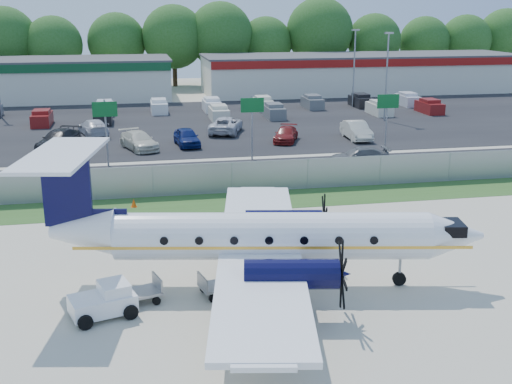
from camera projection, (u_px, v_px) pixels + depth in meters
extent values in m
plane|color=beige|center=(282.00, 280.00, 27.96)|extent=(170.00, 170.00, 0.00)
cube|color=#2D561E|center=(237.00, 201.00, 39.28)|extent=(170.00, 4.00, 0.02)
cube|color=black|center=(221.00, 174.00, 45.89)|extent=(170.00, 8.00, 0.02)
cube|color=black|center=(193.00, 124.00, 65.70)|extent=(170.00, 32.00, 0.02)
cube|color=gray|center=(232.00, 178.00, 40.90)|extent=(120.00, 0.02, 1.90)
cube|color=gray|center=(232.00, 163.00, 40.63)|extent=(120.00, 0.06, 0.06)
cube|color=gray|center=(232.00, 192.00, 41.16)|extent=(120.00, 0.06, 0.06)
cube|color=silver|center=(361.00, 74.00, 90.56)|extent=(44.00, 12.00, 5.00)
cube|color=#474749|center=(361.00, 55.00, 89.84)|extent=(44.40, 12.40, 0.24)
cube|color=maroon|center=(377.00, 63.00, 84.25)|extent=(44.00, 0.20, 1.00)
cylinder|color=gray|center=(106.00, 133.00, 47.50)|extent=(0.14, 0.14, 5.00)
cube|color=#0C5923|center=(105.00, 109.00, 46.87)|extent=(1.80, 0.08, 1.10)
cylinder|color=gray|center=(252.00, 128.00, 49.53)|extent=(0.14, 0.14, 5.00)
cube|color=#0C5923|center=(252.00, 105.00, 48.89)|extent=(1.80, 0.08, 1.10)
cylinder|color=gray|center=(386.00, 123.00, 51.55)|extent=(0.14, 0.14, 5.00)
cube|color=#0C5923|center=(388.00, 101.00, 50.92)|extent=(1.80, 0.08, 1.10)
cylinder|color=gray|center=(386.00, 78.00, 66.26)|extent=(0.18, 0.18, 9.00)
cube|color=gray|center=(389.00, 33.00, 65.02)|extent=(0.90, 0.35, 0.18)
cylinder|color=gray|center=(354.00, 69.00, 75.69)|extent=(0.18, 0.18, 9.00)
cube|color=gray|center=(356.00, 30.00, 74.45)|extent=(0.90, 0.35, 0.18)
cylinder|color=white|center=(272.00, 236.00, 26.77)|extent=(13.20, 4.36, 1.99)
cone|color=white|center=(455.00, 236.00, 26.82)|extent=(2.63, 2.38, 1.99)
cone|color=white|center=(83.00, 232.00, 26.66)|extent=(3.04, 2.45, 1.99)
cube|color=black|center=(451.00, 227.00, 26.71)|extent=(1.18, 1.51, 0.47)
cube|color=white|center=(260.00, 249.00, 26.92)|extent=(6.68, 18.69, 0.23)
cylinder|color=black|center=(291.00, 274.00, 23.97)|extent=(3.70, 1.79, 1.15)
cylinder|color=black|center=(284.00, 222.00, 29.80)|extent=(3.70, 1.79, 1.15)
cube|color=black|center=(67.00, 191.00, 26.16)|extent=(1.99, 0.55, 3.03)
cube|color=white|center=(61.00, 155.00, 25.75)|extent=(3.66, 6.83, 0.15)
cylinder|color=gray|center=(400.00, 270.00, 27.23)|extent=(0.13, 0.13, 1.36)
cylinder|color=black|center=(399.00, 279.00, 27.34)|extent=(0.61, 0.29, 0.59)
cylinder|color=black|center=(261.00, 311.00, 24.38)|extent=(0.73, 0.53, 0.67)
cylinder|color=black|center=(259.00, 252.00, 30.20)|extent=(0.73, 0.53, 0.67)
cube|color=white|center=(103.00, 303.00, 24.52)|extent=(2.72, 2.08, 0.67)
cube|color=white|center=(114.00, 288.00, 24.60)|extent=(1.38, 1.50, 0.48)
cube|color=black|center=(125.00, 286.00, 24.79)|extent=(0.48, 1.06, 0.38)
cylinder|color=black|center=(85.00, 322.00, 23.56)|extent=(0.61, 0.37, 0.58)
cylinder|color=black|center=(76.00, 306.00, 24.83)|extent=(0.61, 0.37, 0.58)
cylinder|color=black|center=(131.00, 312.00, 24.35)|extent=(0.61, 0.37, 0.58)
cylinder|color=black|center=(119.00, 297.00, 25.62)|extent=(0.61, 0.37, 0.58)
cube|color=gray|center=(223.00, 285.00, 26.43)|extent=(2.09, 1.53, 0.11)
cube|color=gray|center=(202.00, 282.00, 25.99)|extent=(0.34, 1.11, 0.56)
cube|color=gray|center=(243.00, 275.00, 26.71)|extent=(0.34, 1.11, 0.56)
cylinder|color=black|center=(213.00, 298.00, 25.78)|extent=(0.35, 0.19, 0.34)
cylinder|color=black|center=(204.00, 289.00, 26.68)|extent=(0.35, 0.19, 0.34)
cylinder|color=black|center=(243.00, 293.00, 26.31)|extent=(0.35, 0.19, 0.34)
cylinder|color=black|center=(233.00, 283.00, 27.21)|extent=(0.35, 0.19, 0.34)
cube|color=gray|center=(136.00, 293.00, 25.63)|extent=(2.15, 1.64, 0.11)
cube|color=gray|center=(113.00, 291.00, 25.15)|extent=(0.40, 1.12, 0.57)
cube|color=gray|center=(157.00, 282.00, 25.95)|extent=(0.40, 1.12, 0.57)
cylinder|color=black|center=(124.00, 308.00, 24.95)|extent=(0.36, 0.21, 0.34)
cylinder|color=black|center=(116.00, 298.00, 25.85)|extent=(0.36, 0.21, 0.34)
cylinder|color=black|center=(157.00, 301.00, 25.55)|extent=(0.36, 0.21, 0.34)
cylinder|color=black|center=(148.00, 291.00, 26.44)|extent=(0.36, 0.21, 0.34)
cone|color=#E24A07|center=(134.00, 203.00, 38.14)|extent=(0.34, 0.34, 0.51)
cube|color=#E24A07|center=(134.00, 207.00, 38.20)|extent=(0.36, 0.36, 0.03)
imported|color=#595B5E|center=(358.00, 165.00, 48.51)|extent=(4.65, 2.06, 1.33)
imported|color=black|center=(59.00, 149.00, 53.91)|extent=(4.00, 5.95, 1.60)
imported|color=beige|center=(139.00, 149.00, 53.87)|extent=(3.65, 5.48, 1.47)
imported|color=navy|center=(187.00, 146.00, 55.25)|extent=(2.25, 4.64, 1.53)
imported|color=maroon|center=(286.00, 142.00, 56.99)|extent=(3.31, 4.82, 1.30)
imported|color=beige|center=(356.00, 139.00, 58.01)|extent=(1.88, 4.99, 1.63)
imported|color=silver|center=(94.00, 135.00, 60.03)|extent=(3.36, 5.44, 1.47)
imported|color=silver|center=(226.00, 133.00, 60.90)|extent=(4.23, 6.16, 1.56)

